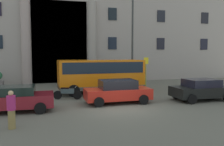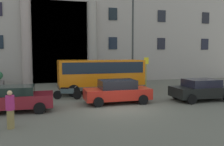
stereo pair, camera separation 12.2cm
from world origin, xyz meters
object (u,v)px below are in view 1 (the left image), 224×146
(parked_compact_extra, at_px, (12,99))
(pedestrian_man_crossing, at_px, (11,110))
(hedge_planter_entrance_right, at_px, (66,78))
(scooter_by_planter, at_px, (67,93))
(orange_minibus, at_px, (101,73))
(hedge_planter_entrance_left, at_px, (116,78))
(lamppost_plaza_centre, at_px, (133,34))
(parked_hatchback_near, at_px, (118,91))
(bus_stop_sign, at_px, (146,69))
(motorcycle_far_end, at_px, (195,88))
(motorcycle_near_kerb, at_px, (125,91))
(parked_sedan_second, at_px, (201,89))

(parked_compact_extra, height_order, pedestrian_man_crossing, pedestrian_man_crossing)
(hedge_planter_entrance_right, xyz_separation_m, scooter_by_planter, (-0.40, -6.70, -0.33))
(orange_minibus, xyz_separation_m, hedge_planter_entrance_left, (2.70, 5.20, -0.95))
(scooter_by_planter, distance_m, lamppost_plaza_centre, 9.32)
(pedestrian_man_crossing, bearing_deg, orange_minibus, 9.74)
(parked_hatchback_near, relative_size, pedestrian_man_crossing, 2.59)
(bus_stop_sign, distance_m, parked_compact_extra, 12.30)
(parked_hatchback_near, distance_m, motorcycle_far_end, 7.21)
(pedestrian_man_crossing, bearing_deg, hedge_planter_entrance_right, 30.60)
(hedge_planter_entrance_left, distance_m, hedge_planter_entrance_right, 5.19)
(pedestrian_man_crossing, bearing_deg, parked_compact_extra, 52.03)
(parked_compact_extra, distance_m, pedestrian_man_crossing, 3.21)
(parked_hatchback_near, distance_m, motorcycle_near_kerb, 2.31)
(orange_minibus, bearing_deg, parked_hatchback_near, -88.97)
(parked_sedan_second, relative_size, lamppost_plaza_centre, 0.46)
(hedge_planter_entrance_left, height_order, parked_compact_extra, parked_compact_extra)
(parked_sedan_second, distance_m, parked_compact_extra, 12.01)
(hedge_planter_entrance_right, relative_size, lamppost_plaza_centre, 0.19)
(parked_compact_extra, bearing_deg, parked_sedan_second, 0.70)
(parked_sedan_second, distance_m, scooter_by_planter, 9.25)
(orange_minibus, height_order, motorcycle_near_kerb, orange_minibus)
(scooter_by_planter, xyz_separation_m, motorcycle_near_kerb, (4.24, -0.09, 0.00))
(parked_compact_extra, bearing_deg, orange_minibus, 38.89)
(lamppost_plaza_centre, bearing_deg, hedge_planter_entrance_left, 111.70)
(parked_hatchback_near, distance_m, lamppost_plaza_centre, 8.82)
(scooter_by_planter, relative_size, pedestrian_man_crossing, 1.18)
(orange_minibus, height_order, bus_stop_sign, bus_stop_sign)
(parked_sedan_second, bearing_deg, hedge_planter_entrance_right, 131.03)
(motorcycle_near_kerb, xyz_separation_m, lamppost_plaza_centre, (2.29, 4.94, 4.55))
(orange_minibus, relative_size, parked_hatchback_near, 1.60)
(parked_hatchback_near, bearing_deg, motorcycle_far_end, 13.83)
(bus_stop_sign, relative_size, pedestrian_man_crossing, 1.73)
(lamppost_plaza_centre, bearing_deg, motorcycle_near_kerb, -114.86)
(pedestrian_man_crossing, bearing_deg, motorcycle_near_kerb, -5.42)
(parked_compact_extra, distance_m, lamppost_plaza_centre, 13.04)
(orange_minibus, height_order, parked_sedan_second, orange_minibus)
(hedge_planter_entrance_left, distance_m, parked_sedan_second, 10.42)
(bus_stop_sign, distance_m, parked_hatchback_near, 7.12)
(parked_compact_extra, xyz_separation_m, lamppost_plaza_centre, (9.67, 7.62, 4.28))
(bus_stop_sign, xyz_separation_m, motorcycle_far_end, (2.66, -3.73, -1.28))
(pedestrian_man_crossing, bearing_deg, motorcycle_far_end, -21.30)
(scooter_by_planter, bearing_deg, parked_compact_extra, -122.21)
(bus_stop_sign, height_order, hedge_planter_entrance_right, bus_stop_sign)
(parked_sedan_second, height_order, pedestrian_man_crossing, pedestrian_man_crossing)
(parked_hatchback_near, bearing_deg, hedge_planter_entrance_left, 74.02)
(hedge_planter_entrance_left, xyz_separation_m, parked_hatchback_near, (-2.48, -9.36, 0.11))
(orange_minibus, height_order, hedge_planter_entrance_left, orange_minibus)
(hedge_planter_entrance_left, relative_size, scooter_by_planter, 1.09)
(hedge_planter_entrance_right, bearing_deg, orange_minibus, -61.96)
(orange_minibus, bearing_deg, scooter_by_planter, -145.82)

